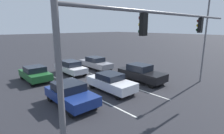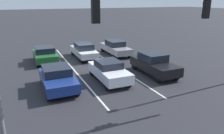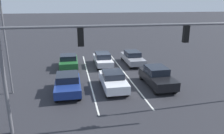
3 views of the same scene
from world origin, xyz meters
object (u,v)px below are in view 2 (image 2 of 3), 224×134
Objects in this scene: car_gray_leftlane_second at (115,47)px; car_silver_midlane_second at (84,50)px; car_navy_rightlane_front at (58,78)px; car_black_leftlane_front at (154,64)px; car_darkgreen_rightlane_second at (45,54)px; traffic_signal_gantry at (104,24)px; car_white_midlane_front at (109,71)px.

car_silver_midlane_second reaches higher than car_gray_leftlane_second.
car_black_leftlane_front is (-7.47, -0.07, 0.06)m from car_navy_rightlane_front.
car_darkgreen_rightlane_second is 0.30× the size of traffic_signal_gantry.
car_navy_rightlane_front is 1.03× the size of car_darkgreen_rightlane_second.
car_black_leftlane_front is 7.82m from car_silver_midlane_second.
car_navy_rightlane_front is at bearing 0.50° from car_black_leftlane_front.
traffic_signal_gantry is (2.37, 5.21, 3.91)m from car_white_midlane_front.
car_silver_midlane_second is (3.64, -6.92, -0.04)m from car_black_leftlane_front.
car_navy_rightlane_front is 7.96m from car_silver_midlane_second.
car_silver_midlane_second reaches higher than car_darkgreen_rightlane_second.
car_silver_midlane_second is 0.33× the size of traffic_signal_gantry.
traffic_signal_gantry reaches higher than car_gray_leftlane_second.
car_silver_midlane_second is (-3.83, -6.98, 0.01)m from car_navy_rightlane_front.
car_black_leftlane_front is at bearing -179.50° from car_navy_rightlane_front.
traffic_signal_gantry reaches higher than car_silver_midlane_second.
car_white_midlane_front is at bearing -178.63° from car_navy_rightlane_front.
car_gray_leftlane_second is 3.47m from car_silver_midlane_second.
traffic_signal_gantry is at bearing 65.53° from car_white_midlane_front.
car_navy_rightlane_front reaches higher than car_darkgreen_rightlane_second.
car_white_midlane_front is 6.93m from traffic_signal_gantry.
traffic_signal_gantry is at bearing 95.77° from car_darkgreen_rightlane_second.
car_black_leftlane_front is 8.93m from traffic_signal_gantry.
car_darkgreen_rightlane_second is at bearing 0.49° from car_gray_leftlane_second.
car_silver_midlane_second is at bearing 179.81° from car_darkgreen_rightlane_second.
car_darkgreen_rightlane_second is at bearing -62.51° from car_white_midlane_front.
car_white_midlane_front is 1.07× the size of car_darkgreen_rightlane_second.
car_gray_leftlane_second reaches higher than car_white_midlane_front.
car_navy_rightlane_front is 0.92× the size of car_silver_midlane_second.
car_gray_leftlane_second is at bearing -117.56° from car_white_midlane_front.
car_darkgreen_rightlane_second is at bearing -43.12° from car_black_leftlane_front.
car_gray_leftlane_second is at bearing -88.63° from car_black_leftlane_front.
car_black_leftlane_front is at bearing 91.37° from car_gray_leftlane_second.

